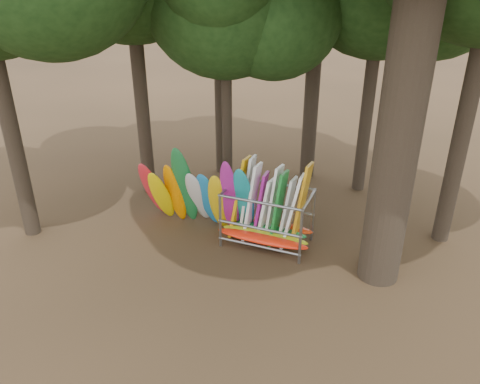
% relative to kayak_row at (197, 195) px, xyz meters
% --- Properties ---
extents(ground, '(120.00, 120.00, 0.00)m').
position_rel_kayak_row_xyz_m(ground, '(1.86, -0.92, -1.28)').
color(ground, '#47331E').
rests_on(ground, ground).
extents(lake, '(160.00, 160.00, 0.00)m').
position_rel_kayak_row_xyz_m(lake, '(1.86, 59.08, -1.28)').
color(lake, gray).
rests_on(lake, ground).
extents(kayak_row, '(4.16, 1.91, 3.26)m').
position_rel_kayak_row_xyz_m(kayak_row, '(0.00, 0.00, 0.00)').
color(kayak_row, red).
rests_on(kayak_row, ground).
extents(storage_rack, '(3.07, 1.54, 2.91)m').
position_rel_kayak_row_xyz_m(storage_rack, '(2.54, 0.02, -0.36)').
color(storage_rack, slate).
rests_on(storage_rack, ground).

